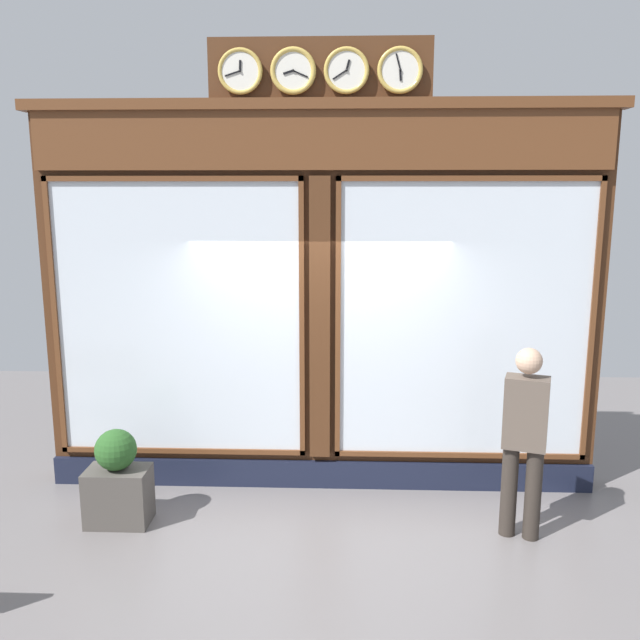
{
  "coord_description": "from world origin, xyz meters",
  "views": [
    {
      "loc": [
        -0.24,
        6.3,
        2.96
      ],
      "look_at": [
        0.0,
        0.0,
        1.73
      ],
      "focal_mm": 37.07,
      "sensor_mm": 36.0,
      "label": 1
    }
  ],
  "objects": [
    {
      "name": "shop_facade",
      "position": [
        -0.0,
        -0.13,
        1.93
      ],
      "size": [
        5.57,
        0.42,
        4.33
      ],
      "color": "#4C2B16",
      "rests_on": "ground_plane"
    },
    {
      "name": "planter_box",
      "position": [
        1.79,
        0.83,
        0.26
      ],
      "size": [
        0.56,
        0.36,
        0.52
      ],
      "primitive_type": "cube",
      "color": "#4C4742",
      "rests_on": "ground_plane"
    },
    {
      "name": "pedestrian",
      "position": [
        -1.78,
        0.93,
        0.93
      ],
      "size": [
        0.41,
        0.32,
        1.69
      ],
      "color": "#312A24",
      "rests_on": "ground_plane"
    },
    {
      "name": "planter_shrub",
      "position": [
        1.79,
        0.83,
        0.7
      ],
      "size": [
        0.37,
        0.37,
        0.37
      ],
      "primitive_type": "sphere",
      "color": "#285623",
      "rests_on": "planter_box"
    }
  ]
}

